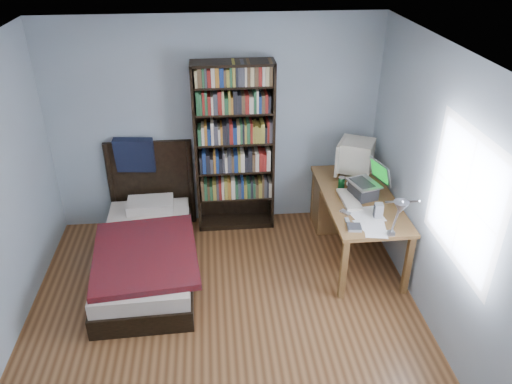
% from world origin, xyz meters
% --- Properties ---
extents(room, '(4.20, 4.24, 2.50)m').
position_xyz_m(room, '(0.03, -0.00, 1.25)').
color(room, '#563219').
rests_on(room, ground).
extents(desk, '(0.75, 1.57, 0.73)m').
position_xyz_m(desk, '(1.50, 1.63, 0.42)').
color(desk, brown).
rests_on(desk, floor).
extents(crt_monitor, '(0.53, 0.48, 0.44)m').
position_xyz_m(crt_monitor, '(1.56, 1.69, 0.98)').
color(crt_monitor, beige).
rests_on(crt_monitor, desk).
extents(laptop, '(0.42, 0.40, 0.41)m').
position_xyz_m(laptop, '(1.56, 1.20, 0.84)').
color(laptop, '#2D2D30').
rests_on(laptop, desk).
extents(desk_lamp, '(0.25, 0.54, 0.64)m').
position_xyz_m(desk_lamp, '(1.48, 0.07, 1.25)').
color(desk_lamp, '#99999E').
rests_on(desk_lamp, desk).
extents(keyboard, '(0.18, 0.44, 0.04)m').
position_xyz_m(keyboard, '(1.38, 1.12, 0.75)').
color(keyboard, beige).
rests_on(keyboard, desk).
extents(speaker, '(0.09, 0.09, 0.16)m').
position_xyz_m(speaker, '(1.57, 0.77, 0.81)').
color(speaker, gray).
rests_on(speaker, desk).
extents(soda_can, '(0.07, 0.07, 0.13)m').
position_xyz_m(soda_can, '(1.36, 1.40, 0.80)').
color(soda_can, '#073918').
rests_on(soda_can, desk).
extents(mouse, '(0.06, 0.11, 0.04)m').
position_xyz_m(mouse, '(1.46, 1.46, 0.75)').
color(mouse, silver).
rests_on(mouse, desk).
extents(phone_silver, '(0.11, 0.12, 0.02)m').
position_xyz_m(phone_silver, '(1.27, 0.88, 0.74)').
color(phone_silver, '#AFAFB3').
rests_on(phone_silver, desk).
extents(phone_grey, '(0.04, 0.08, 0.02)m').
position_xyz_m(phone_grey, '(1.25, 0.73, 0.74)').
color(phone_grey, gray).
rests_on(phone_grey, desk).
extents(external_drive, '(0.14, 0.14, 0.03)m').
position_xyz_m(external_drive, '(1.28, 0.59, 0.74)').
color(external_drive, gray).
rests_on(external_drive, desk).
extents(bookshelf, '(0.91, 0.30, 2.03)m').
position_xyz_m(bookshelf, '(0.21, 1.94, 1.02)').
color(bookshelf, black).
rests_on(bookshelf, floor).
extents(bed, '(1.13, 2.05, 1.16)m').
position_xyz_m(bed, '(-0.80, 1.14, 0.26)').
color(bed, black).
rests_on(bed, floor).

